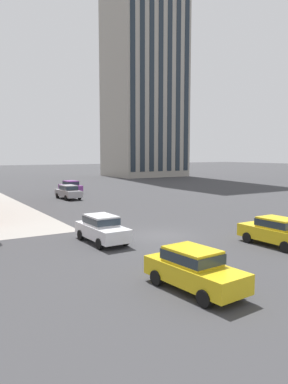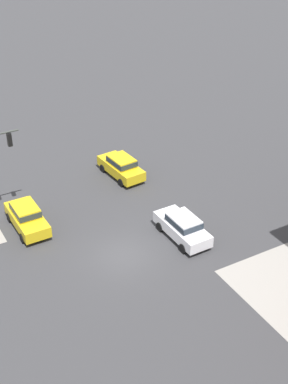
% 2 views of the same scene
% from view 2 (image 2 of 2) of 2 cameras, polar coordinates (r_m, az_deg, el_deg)
% --- Properties ---
extents(ground_plane, '(320.00, 320.00, 0.00)m').
position_cam_2_polar(ground_plane, '(33.66, -2.07, -6.79)').
color(ground_plane, '#38383A').
extents(car_main_northbound_near, '(1.96, 4.44, 1.68)m').
position_cam_2_polar(car_main_northbound_near, '(34.67, 4.16, -3.68)').
color(car_main_northbound_near, silver).
rests_on(car_main_northbound_near, ground).
extents(car_cross_eastbound, '(2.18, 4.54, 1.68)m').
position_cam_2_polar(car_cross_eastbound, '(41.54, -2.45, 2.81)').
color(car_cross_eastbound, gold).
rests_on(car_cross_eastbound, ground).
extents(car_cross_westbound, '(1.94, 4.42, 1.68)m').
position_cam_2_polar(car_cross_westbound, '(36.39, -12.42, -2.54)').
color(car_cross_westbound, gold).
rests_on(car_cross_westbound, ground).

